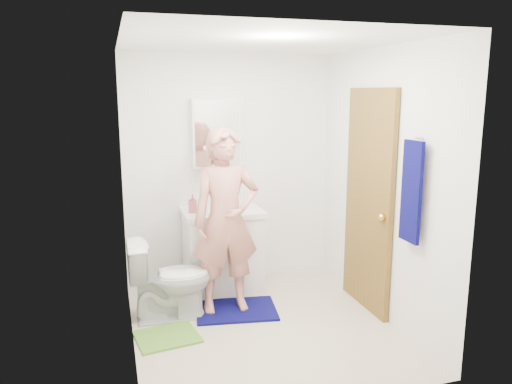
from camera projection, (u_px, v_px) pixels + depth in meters
floor at (263, 327)px, 4.37m from camera, size 2.20×2.40×0.02m
ceiling at (264, 40)px, 3.89m from camera, size 2.20×2.40×0.02m
wall_back at (229, 170)px, 5.27m from camera, size 2.20×0.02×2.40m
wall_front at (323, 230)px, 2.99m from camera, size 2.20×0.02×2.40m
wall_left at (125, 200)px, 3.82m from camera, size 0.02×2.40×2.40m
wall_right at (382, 185)px, 4.44m from camera, size 0.02×2.40×2.40m
vanity_cabinet at (223, 252)px, 5.11m from camera, size 0.75×0.55×0.80m
countertop at (222, 212)px, 5.02m from camera, size 0.79×0.59×0.05m
sink_basin at (222, 211)px, 5.02m from camera, size 0.40×0.40×0.03m
faucet at (218, 200)px, 5.18m from camera, size 0.03×0.03×0.12m
medicine_cabinet at (216, 133)px, 5.08m from camera, size 0.50×0.12×0.70m
mirror_panel at (217, 134)px, 5.03m from camera, size 0.46×0.01×0.66m
door at (368, 201)px, 4.60m from camera, size 0.05×0.80×2.05m
door_knob at (382, 217)px, 4.30m from camera, size 0.07×0.07×0.07m
towel at (411, 192)px, 3.87m from camera, size 0.03×0.24×0.80m
towel_hook at (419, 138)px, 3.80m from camera, size 0.06×0.02×0.02m
toilet at (170, 279)px, 4.46m from camera, size 0.72×0.42×0.74m
bath_mat at (236, 310)px, 4.66m from camera, size 0.81×0.63×0.02m
green_rug at (167, 337)px, 4.15m from camera, size 0.56×0.49×0.02m
soap_dispenser at (193, 203)px, 4.89m from camera, size 0.10×0.10×0.18m
toothbrush_cup at (230, 202)px, 5.16m from camera, size 0.12×0.12×0.09m
man at (226, 221)px, 4.51m from camera, size 0.61×0.40×1.68m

